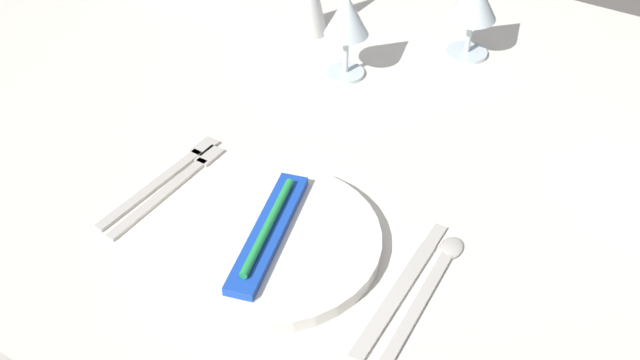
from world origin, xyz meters
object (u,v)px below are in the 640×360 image
object	(u,v)px
toothbrush_package	(268,231)
fork_inner	(165,178)
dinner_plate	(269,241)
dinner_knife	(400,290)
wine_glass_left	(473,1)
wine_glass_centre	(347,19)
spoon_soup	(431,284)
fork_outer	(172,186)

from	to	relation	value
toothbrush_package	fork_inner	bearing A→B (deg)	170.22
dinner_plate	dinner_knife	world-z (taller)	dinner_plate
dinner_plate	wine_glass_left	distance (m)	0.55
wine_glass_centre	wine_glass_left	distance (m)	0.21
dinner_plate	wine_glass_left	xyz separation A→B (m)	(0.03, 0.54, 0.09)
dinner_plate	spoon_soup	xyz separation A→B (m)	(0.20, 0.04, -0.01)
spoon_soup	wine_glass_centre	world-z (taller)	wine_glass_centre
fork_inner	spoon_soup	size ratio (longest dim) A/B	0.97
toothbrush_package	wine_glass_centre	xyz separation A→B (m)	(-0.11, 0.38, 0.07)
dinner_plate	wine_glass_centre	xyz separation A→B (m)	(-0.11, 0.38, 0.09)
spoon_soup	fork_outer	bearing A→B (deg)	-176.82
dinner_plate	dinner_knife	distance (m)	0.17
dinner_plate	wine_glass_left	bearing A→B (deg)	87.13
toothbrush_package	fork_inner	world-z (taller)	toothbrush_package
wine_glass_centre	wine_glass_left	size ratio (longest dim) A/B	1.01
dinner_knife	wine_glass_left	world-z (taller)	wine_glass_left
dinner_plate	dinner_knife	size ratio (longest dim) A/B	1.17
toothbrush_package	wine_glass_centre	size ratio (longest dim) A/B	1.51
wine_glass_centre	wine_glass_left	bearing A→B (deg)	48.28
toothbrush_package	fork_outer	world-z (taller)	toothbrush_package
fork_inner	spoon_soup	world-z (taller)	spoon_soup
toothbrush_package	wine_glass_centre	bearing A→B (deg)	106.44
dinner_knife	spoon_soup	bearing A→B (deg)	46.65
fork_outer	wine_glass_centre	xyz separation A→B (m)	(0.06, 0.36, 0.10)
dinner_plate	wine_glass_left	size ratio (longest dim) A/B	1.98
dinner_plate	wine_glass_centre	size ratio (longest dim) A/B	1.97
fork_outer	fork_inner	distance (m)	0.02
toothbrush_package	dinner_knife	bearing A→B (deg)	5.78
wine_glass_centre	fork_inner	bearing A→B (deg)	-102.71
toothbrush_package	wine_glass_left	distance (m)	0.55
dinner_plate	toothbrush_package	size ratio (longest dim) A/B	1.30
dinner_knife	wine_glass_centre	size ratio (longest dim) A/B	1.68
fork_outer	wine_glass_left	world-z (taller)	wine_glass_left
wine_glass_centre	wine_glass_left	world-z (taller)	same
dinner_knife	spoon_soup	xyz separation A→B (m)	(0.03, 0.03, 0.00)
spoon_soup	wine_glass_left	xyz separation A→B (m)	(-0.17, 0.49, 0.09)
toothbrush_package	fork_inner	distance (m)	0.20
spoon_soup	wine_glass_centre	size ratio (longest dim) A/B	1.63
fork_inner	spoon_soup	distance (m)	0.39
fork_inner	dinner_knife	size ratio (longest dim) A/B	0.94
toothbrush_package	wine_glass_left	bearing A→B (deg)	87.13
fork_outer	wine_glass_centre	distance (m)	0.38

